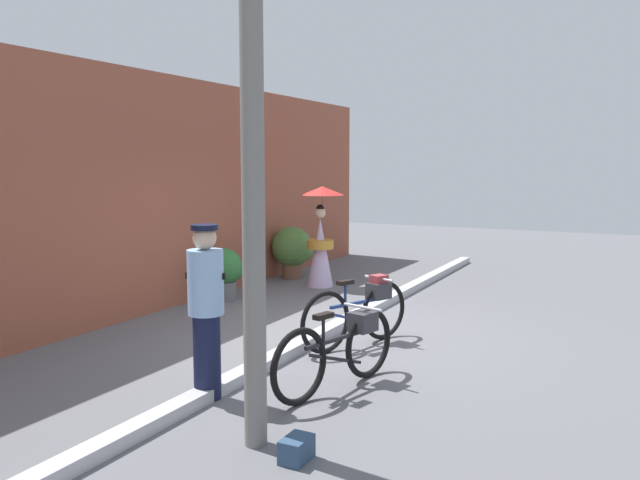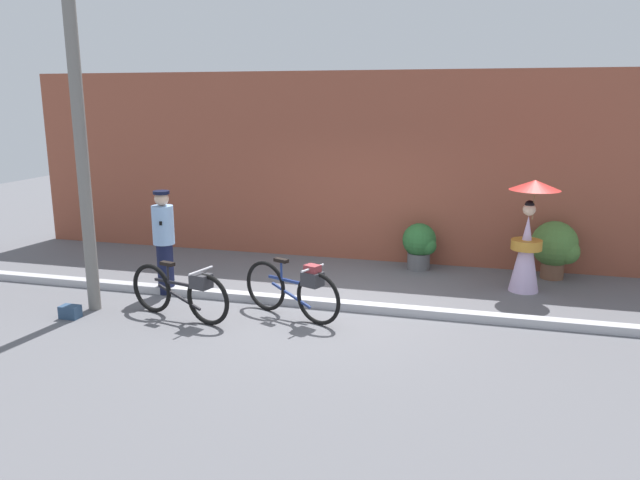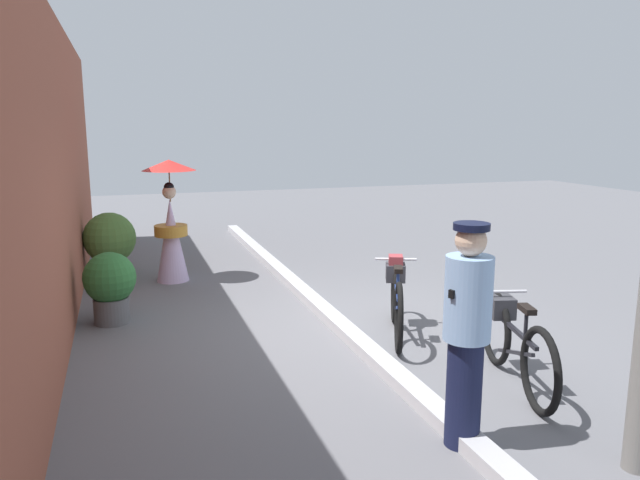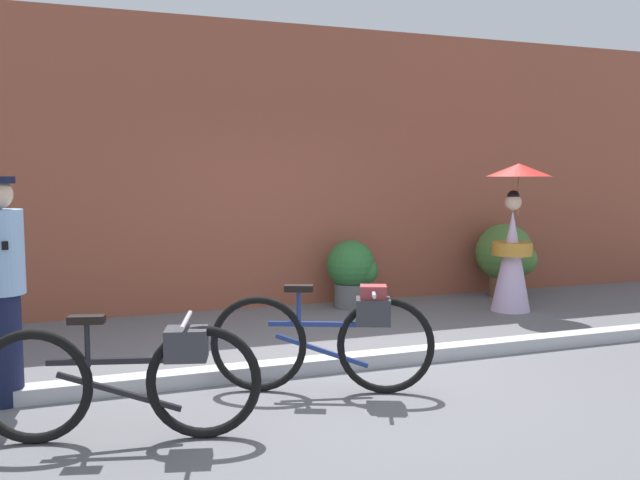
{
  "view_description": "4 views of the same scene",
  "coord_description": "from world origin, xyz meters",
  "views": [
    {
      "loc": [
        -7.5,
        -3.65,
        2.23
      ],
      "look_at": [
        0.46,
        0.39,
        1.18
      ],
      "focal_mm": 36.36,
      "sensor_mm": 36.0,
      "label": 1
    },
    {
      "loc": [
        2.17,
        -8.49,
        3.07
      ],
      "look_at": [
        -0.26,
        0.63,
        0.89
      ],
      "focal_mm": 34.43,
      "sensor_mm": 36.0,
      "label": 2
    },
    {
      "loc": [
        -6.25,
        2.31,
        2.34
      ],
      "look_at": [
        -0.27,
        0.33,
        1.13
      ],
      "focal_mm": 33.95,
      "sensor_mm": 36.0,
      "label": 3
    },
    {
      "loc": [
        -2.11,
        -5.25,
        1.67
      ],
      "look_at": [
        -0.11,
        0.27,
        1.11
      ],
      "focal_mm": 37.44,
      "sensor_mm": 36.0,
      "label": 4
    }
  ],
  "objects": [
    {
      "name": "person_officer",
      "position": [
        -2.66,
        0.02,
        0.89
      ],
      "size": [
        0.34,
        0.37,
        1.67
      ],
      "color": "#141938",
      "rests_on": "ground_plane"
    },
    {
      "name": "bicycle_near_officer",
      "position": [
        -1.85,
        -1.0,
        0.41
      ],
      "size": [
        1.74,
        0.6,
        0.81
      ],
      "color": "black",
      "rests_on": "ground_plane"
    },
    {
      "name": "potted_plant_small",
      "position": [
        3.46,
        2.51,
        0.57
      ],
      "size": [
        0.81,
        0.79,
        1.01
      ],
      "color": "brown",
      "rests_on": "ground_plane"
    },
    {
      "name": "person_with_parasol",
      "position": [
        2.93,
        1.63,
        0.92
      ],
      "size": [
        0.79,
        0.79,
        1.83
      ],
      "color": "silver",
      "rests_on": "ground_plane"
    },
    {
      "name": "building_wall",
      "position": [
        0.0,
        3.11,
        1.79
      ],
      "size": [
        14.0,
        0.4,
        3.58
      ],
      "primitive_type": "cube",
      "color": "brown",
      "rests_on": "ground_plane"
    },
    {
      "name": "potted_plant_by_door",
      "position": [
        1.14,
        2.49,
        0.48
      ],
      "size": [
        0.63,
        0.61,
        0.86
      ],
      "color": "#59595B",
      "rests_on": "ground_plane"
    },
    {
      "name": "bicycle_far_side",
      "position": [
        -0.31,
        -0.55,
        0.44
      ],
      "size": [
        1.62,
        0.74,
        0.84
      ],
      "color": "black",
      "rests_on": "ground_plane"
    },
    {
      "name": "ground_plane",
      "position": [
        0.0,
        0.0,
        0.0
      ],
      "size": [
        30.0,
        30.0,
        0.0
      ],
      "primitive_type": "plane",
      "color": "slate"
    },
    {
      "name": "sidewalk_curb",
      "position": [
        0.0,
        0.0,
        0.06
      ],
      "size": [
        14.0,
        0.2,
        0.12
      ],
      "primitive_type": "cube",
      "color": "#B2B2B7",
      "rests_on": "ground_plane"
    }
  ]
}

